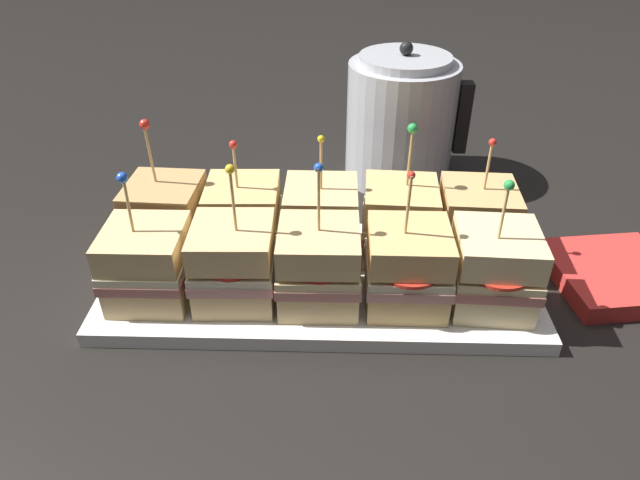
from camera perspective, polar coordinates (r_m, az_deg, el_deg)
ground_plane at (r=0.71m, az=0.00°, el=-4.53°), size 6.00×6.00×0.00m
serving_platter at (r=0.70m, az=0.00°, el=-3.96°), size 0.51×0.23×0.02m
sandwich_front_far_left at (r=0.66m, az=-16.82°, el=-2.33°), size 0.09×0.09×0.16m
sandwich_front_left at (r=0.64m, az=-8.57°, el=-2.37°), size 0.09×0.09×0.17m
sandwich_front_center at (r=0.63m, az=-0.06°, el=-2.69°), size 0.09×0.09×0.17m
sandwich_front_right at (r=0.64m, az=8.73°, el=-2.79°), size 0.09×0.10×0.17m
sandwich_front_far_right at (r=0.65m, az=16.98°, el=-2.86°), size 0.10×0.10×0.16m
sandwich_back_far_left at (r=0.74m, az=-15.06°, el=2.18°), size 0.10×0.10×0.17m
sandwich_back_left at (r=0.72m, az=-7.60°, el=2.10°), size 0.09×0.09×0.16m
sandwich_back_center at (r=0.71m, az=0.25°, el=1.92°), size 0.09×0.09×0.16m
sandwich_back_right at (r=0.72m, az=7.95°, el=1.92°), size 0.10×0.10×0.17m
sandwich_back_far_right at (r=0.73m, az=15.34°, el=1.69°), size 0.10×0.10×0.16m
kettle_steel at (r=0.92m, az=8.10°, el=11.79°), size 0.19×0.17×0.22m
napkin_stack at (r=0.79m, az=27.28°, el=-3.13°), size 0.16×0.16×0.02m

